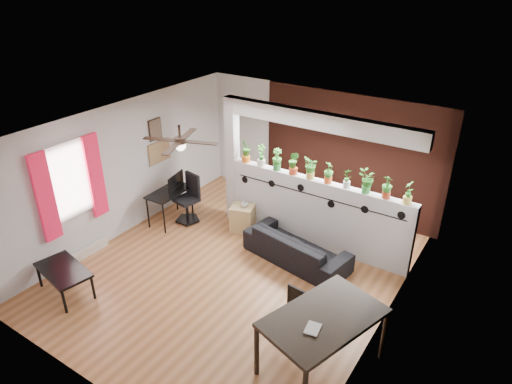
# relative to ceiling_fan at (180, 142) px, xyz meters

# --- Properties ---
(room_shell) EXTENTS (6.30, 7.10, 2.90)m
(room_shell) POSITION_rel_ceiling_fan_xyz_m (0.80, 0.30, -1.01)
(room_shell) COLOR brown
(room_shell) RESTS_ON ground
(partition_wall) EXTENTS (3.60, 0.18, 1.35)m
(partition_wall) POSITION_rel_ceiling_fan_xyz_m (1.60, 1.80, -1.64)
(partition_wall) COLOR #BCBCC1
(partition_wall) RESTS_ON ground
(ceiling_header) EXTENTS (3.60, 0.18, 0.30)m
(ceiling_header) POSITION_rel_ceiling_fan_xyz_m (1.60, 1.80, 0.14)
(ceiling_header) COLOR silver
(ceiling_header) RESTS_ON room_shell
(pier_column) EXTENTS (0.22, 0.20, 2.60)m
(pier_column) POSITION_rel_ceiling_fan_xyz_m (-0.31, 1.80, -1.01)
(pier_column) COLOR #BCBCC1
(pier_column) RESTS_ON ground
(brick_panel) EXTENTS (3.90, 0.05, 2.60)m
(brick_panel) POSITION_rel_ceiling_fan_xyz_m (1.60, 3.27, -1.01)
(brick_panel) COLOR #A2412F
(brick_panel) RESTS_ON ground
(vine_decal) EXTENTS (3.31, 0.01, 0.30)m
(vine_decal) POSITION_rel_ceiling_fan_xyz_m (1.60, 1.70, -1.23)
(vine_decal) COLOR black
(vine_decal) RESTS_ON partition_wall
(window_assembly) EXTENTS (0.09, 1.30, 1.55)m
(window_assembly) POSITION_rel_ceiling_fan_xyz_m (-1.76, -0.90, -0.81)
(window_assembly) COLOR white
(window_assembly) RESTS_ON room_shell
(baseboard_heater) EXTENTS (0.08, 1.00, 0.18)m
(baseboard_heater) POSITION_rel_ceiling_fan_xyz_m (-1.74, -0.90, -2.22)
(baseboard_heater) COLOR silver
(baseboard_heater) RESTS_ON ground
(corkboard) EXTENTS (0.03, 0.60, 0.45)m
(corkboard) POSITION_rel_ceiling_fan_xyz_m (-1.78, 1.25, -0.96)
(corkboard) COLOR olive
(corkboard) RESTS_ON room_shell
(framed_art) EXTENTS (0.03, 0.34, 0.44)m
(framed_art) POSITION_rel_ceiling_fan_xyz_m (-1.78, 1.20, -0.46)
(framed_art) COLOR #8C7259
(framed_art) RESTS_ON room_shell
(ceiling_fan) EXTENTS (1.19, 1.19, 0.43)m
(ceiling_fan) POSITION_rel_ceiling_fan_xyz_m (0.00, 0.00, 0.00)
(ceiling_fan) COLOR black
(ceiling_fan) RESTS_ON room_shell
(potted_plant_0) EXTENTS (0.27, 0.29, 0.45)m
(potted_plant_0) POSITION_rel_ceiling_fan_xyz_m (0.02, 1.80, -0.72)
(potted_plant_0) COLOR orange
(potted_plant_0) RESTS_ON partition_wall
(potted_plant_1) EXTENTS (0.25, 0.21, 0.43)m
(potted_plant_1) POSITION_rel_ceiling_fan_xyz_m (0.37, 1.80, -0.74)
(potted_plant_1) COLOR silver
(potted_plant_1) RESTS_ON partition_wall
(potted_plant_2) EXTENTS (0.27, 0.27, 0.42)m
(potted_plant_2) POSITION_rel_ceiling_fan_xyz_m (0.72, 1.80, -0.74)
(potted_plant_2) COLOR #328A3B
(potted_plant_2) RESTS_ON partition_wall
(potted_plant_3) EXTENTS (0.23, 0.19, 0.44)m
(potted_plant_3) POSITION_rel_ceiling_fan_xyz_m (1.07, 1.80, -0.73)
(potted_plant_3) COLOR #CB4220
(potted_plant_3) RESTS_ON partition_wall
(potted_plant_4) EXTENTS (0.25, 0.26, 0.42)m
(potted_plant_4) POSITION_rel_ceiling_fan_xyz_m (1.42, 1.80, -0.74)
(potted_plant_4) COLOR gold
(potted_plant_4) RESTS_ON partition_wall
(potted_plant_5) EXTENTS (0.25, 0.25, 0.40)m
(potted_plant_5) POSITION_rel_ceiling_fan_xyz_m (1.78, 1.80, -0.75)
(potted_plant_5) COLOR #EC521B
(potted_plant_5) RESTS_ON partition_wall
(potted_plant_6) EXTENTS (0.22, 0.21, 0.36)m
(potted_plant_6) POSITION_rel_ceiling_fan_xyz_m (2.13, 1.80, -0.77)
(potted_plant_6) COLOR silver
(potted_plant_6) RESTS_ON partition_wall
(potted_plant_7) EXTENTS (0.26, 0.25, 0.41)m
(potted_plant_7) POSITION_rel_ceiling_fan_xyz_m (2.48, 1.80, -0.75)
(potted_plant_7) COLOR green
(potted_plant_7) RESTS_ON partition_wall
(potted_plant_8) EXTENTS (0.22, 0.19, 0.40)m
(potted_plant_8) POSITION_rel_ceiling_fan_xyz_m (2.83, 1.80, -0.75)
(potted_plant_8) COLOR #BC3B1E
(potted_plant_8) RESTS_ON partition_wall
(potted_plant_9) EXTENTS (0.17, 0.21, 0.40)m
(potted_plant_9) POSITION_rel_ceiling_fan_xyz_m (3.18, 1.80, -0.75)
(potted_plant_9) COLOR #DFBD4E
(potted_plant_9) RESTS_ON partition_wall
(sofa) EXTENTS (1.96, 1.04, 0.55)m
(sofa) POSITION_rel_ceiling_fan_xyz_m (1.57, 1.12, -2.04)
(sofa) COLOR black
(sofa) RESTS_ON ground
(cube_shelf) EXTENTS (0.54, 0.51, 0.54)m
(cube_shelf) POSITION_rel_ceiling_fan_xyz_m (0.15, 1.46, -2.04)
(cube_shelf) COLOR tan
(cube_shelf) RESTS_ON ground
(cup) EXTENTS (0.13, 0.13, 0.10)m
(cup) POSITION_rel_ceiling_fan_xyz_m (0.20, 1.46, -1.72)
(cup) COLOR gray
(cup) RESTS_ON cube_shelf
(computer_desk) EXTENTS (0.54, 0.98, 0.70)m
(computer_desk) POSITION_rel_ceiling_fan_xyz_m (-1.30, 0.95, -1.68)
(computer_desk) COLOR black
(computer_desk) RESTS_ON ground
(monitor) EXTENTS (0.32, 0.11, 0.18)m
(monitor) POSITION_rel_ceiling_fan_xyz_m (-1.30, 1.10, -1.53)
(monitor) COLOR black
(monitor) RESTS_ON computer_desk
(office_chair) EXTENTS (0.53, 0.53, 1.01)m
(office_chair) POSITION_rel_ceiling_fan_xyz_m (-1.00, 1.18, -1.87)
(office_chair) COLOR black
(office_chair) RESTS_ON ground
(dining_table) EXTENTS (1.38, 1.78, 0.86)m
(dining_table) POSITION_rel_ceiling_fan_xyz_m (2.99, -0.83, -1.55)
(dining_table) COLOR black
(dining_table) RESTS_ON ground
(book) EXTENTS (0.21, 0.26, 0.02)m
(book) POSITION_rel_ceiling_fan_xyz_m (2.89, -1.13, -1.45)
(book) COLOR gray
(book) RESTS_ON dining_table
(folding_chair) EXTENTS (0.38, 0.38, 0.85)m
(folding_chair) POSITION_rel_ceiling_fan_xyz_m (2.44, -0.60, -1.81)
(folding_chair) COLOR black
(folding_chair) RESTS_ON ground
(coffee_table) EXTENTS (1.09, 0.74, 0.47)m
(coffee_table) POSITION_rel_ceiling_fan_xyz_m (-1.15, -1.72, -1.90)
(coffee_table) COLOR black
(coffee_table) RESTS_ON ground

